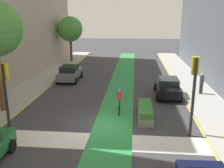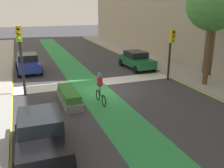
{
  "view_description": "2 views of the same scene",
  "coord_description": "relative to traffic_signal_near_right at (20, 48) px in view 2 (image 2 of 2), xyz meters",
  "views": [
    {
      "loc": [
        1.97,
        -13.78,
        6.5
      ],
      "look_at": [
        0.36,
        3.6,
        1.65
      ],
      "focal_mm": 39.51,
      "sensor_mm": 36.0,
      "label": 1
    },
    {
      "loc": [
        5.2,
        15.24,
        5.52
      ],
      "look_at": [
        0.54,
        2.8,
        1.34
      ],
      "focal_mm": 39.78,
      "sensor_mm": 36.0,
      "label": 2
    }
  ],
  "objects": [
    {
      "name": "ground_plane",
      "position": [
        -5.16,
        0.79,
        -3.1
      ],
      "size": [
        120.0,
        120.0,
        0.0
      ],
      "primitive_type": "plane",
      "color": "#38383D"
    },
    {
      "name": "sidewalk_left",
      "position": [
        -12.66,
        0.79,
        -3.03
      ],
      "size": [
        3.0,
        60.0,
        0.15
      ],
      "primitive_type": "cube",
      "color": "#9E9E99",
      "rests_on": "ground_plane"
    },
    {
      "name": "cyclist_in_lane",
      "position": [
        -4.16,
        2.84,
        -2.13
      ],
      "size": [
        0.32,
        1.73,
        1.86
      ],
      "color": "black",
      "rests_on": "ground_plane"
    },
    {
      "name": "crosswalk_band",
      "position": [
        -5.16,
        -1.21,
        -3.1
      ],
      "size": [
        12.0,
        1.8,
        0.01
      ],
      "primitive_type": "cube",
      "color": "silver",
      "rests_on": "ground_plane"
    },
    {
      "name": "traffic_signal_near_left",
      "position": [
        -10.64,
        0.17,
        -0.37
      ],
      "size": [
        0.35,
        0.52,
        3.88
      ],
      "color": "black",
      "rests_on": "ground_plane"
    },
    {
      "name": "traffic_signal_near_right",
      "position": [
        0.0,
        0.0,
        0.0
      ],
      "size": [
        0.35,
        0.52,
        4.44
      ],
      "color": "black",
      "rests_on": "ground_plane"
    },
    {
      "name": "street_tree_near",
      "position": [
        -12.23,
        2.35,
        2.56
      ],
      "size": [
        3.61,
        3.61,
        7.36
      ],
      "color": "brown",
      "rests_on": "sidewalk_left"
    },
    {
      "name": "median_planter",
      "position": [
        -2.41,
        2.24,
        -2.7
      ],
      "size": [
        0.95,
        3.31,
        0.85
      ],
      "color": "slate",
      "rests_on": "ground_plane"
    },
    {
      "name": "car_green_left_near",
      "position": [
        -9.94,
        -4.2,
        -2.3
      ],
      "size": [
        2.18,
        4.28,
        1.57
      ],
      "color": "#196033",
      "rests_on": "ground_plane"
    },
    {
      "name": "car_black_right_far",
      "position": [
        -0.4,
        7.02,
        -2.3
      ],
      "size": [
        2.11,
        4.24,
        1.57
      ],
      "color": "black",
      "rests_on": "ground_plane"
    },
    {
      "name": "car_blue_right_near",
      "position": [
        -0.51,
        -6.34,
        -2.3
      ],
      "size": [
        2.13,
        4.25,
        1.57
      ],
      "color": "navy",
      "rests_on": "ground_plane"
    },
    {
      "name": "curb_stripe_right",
      "position": [
        0.84,
        0.79,
        -3.1
      ],
      "size": [
        0.16,
        60.0,
        0.01
      ],
      "primitive_type": "cube",
      "color": "yellow",
      "rests_on": "ground_plane"
    },
    {
      "name": "bike_lane_paint",
      "position": [
        -4.41,
        0.79,
        -3.1
      ],
      "size": [
        2.4,
        60.0,
        0.01
      ],
      "primitive_type": "cube",
      "color": "#2D8C47",
      "rests_on": "ground_plane"
    },
    {
      "name": "curb_stripe_left",
      "position": [
        -11.16,
        0.79,
        -3.1
      ],
      "size": [
        0.16,
        60.0,
        0.01
      ],
      "primitive_type": "cube",
      "color": "yellow",
      "rests_on": "ground_plane"
    }
  ]
}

